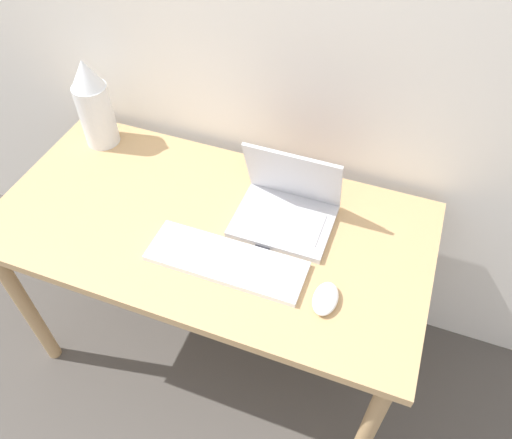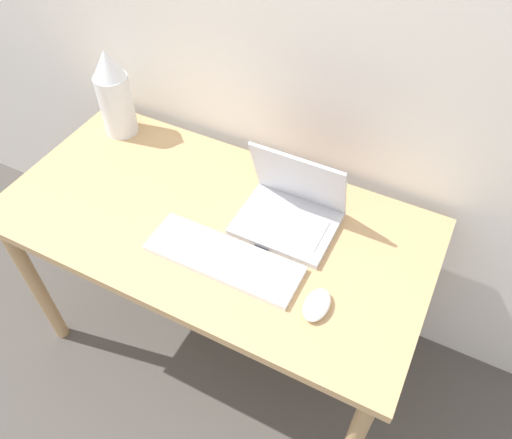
% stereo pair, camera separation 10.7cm
% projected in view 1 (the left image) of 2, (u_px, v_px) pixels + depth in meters
% --- Properties ---
extents(ground_plane, '(12.00, 12.00, 0.00)m').
position_uv_depth(ground_plane, '(186.00, 419.00, 1.86)').
color(ground_plane, '#4C4742').
extents(wall_back, '(6.00, 0.05, 2.50)m').
position_uv_depth(wall_back, '(256.00, 1.00, 1.40)').
color(wall_back, white).
rests_on(wall_back, ground_plane).
extents(desk, '(1.34, 0.68, 0.74)m').
position_uv_depth(desk, '(211.00, 242.00, 1.59)').
color(desk, tan).
rests_on(desk, ground_plane).
extents(laptop, '(0.29, 0.24, 0.24)m').
position_uv_depth(laptop, '(287.00, 205.00, 1.50)').
color(laptop, silver).
rests_on(laptop, desk).
extents(keyboard, '(0.46, 0.15, 0.02)m').
position_uv_depth(keyboard, '(226.00, 261.00, 1.41)').
color(keyboard, white).
rests_on(keyboard, desk).
extents(mouse, '(0.07, 0.11, 0.03)m').
position_uv_depth(mouse, '(325.00, 299.00, 1.32)').
color(mouse, white).
rests_on(mouse, desk).
extents(vase, '(0.12, 0.12, 0.32)m').
position_uv_depth(vase, '(94.00, 104.00, 1.67)').
color(vase, white).
rests_on(vase, desk).
extents(mp3_player, '(0.04, 0.07, 0.01)m').
position_uv_depth(mp3_player, '(263.00, 246.00, 1.46)').
color(mp3_player, black).
rests_on(mp3_player, desk).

